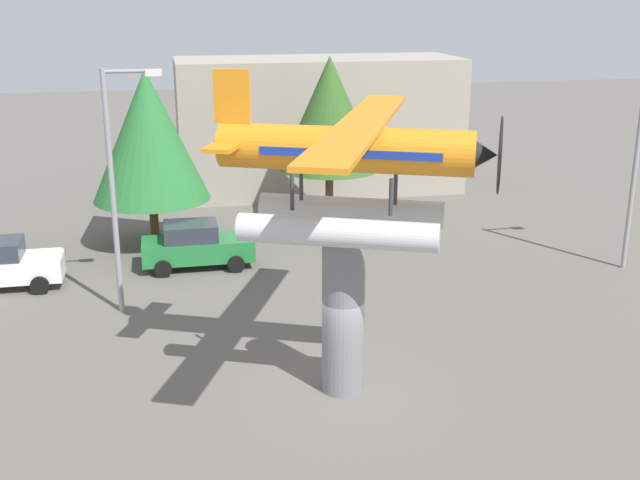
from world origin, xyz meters
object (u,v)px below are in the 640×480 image
car_mid_green (196,245)px  streetlight_primary (118,175)px  display_pedestal (343,314)px  tree_center_back (330,114)px  car_near_white (0,264)px  floatplane_monument (350,169)px  storefront_building (318,125)px  tree_east (149,136)px

car_mid_green → streetlight_primary: bearing=-122.3°
display_pedestal → tree_center_back: size_ratio=0.57×
car_near_white → car_mid_green: 6.99m
floatplane_monument → storefront_building: 22.49m
car_near_white → storefront_building: size_ratio=0.29×
display_pedestal → storefront_building: 22.36m
storefront_building → tree_east: (-8.60, -8.36, 1.16)m
car_near_white → tree_center_back: size_ratio=0.56×
car_near_white → car_mid_green: size_ratio=1.00×
streetlight_primary → tree_center_back: bearing=45.4°
car_mid_green → tree_east: size_ratio=0.58×
streetlight_primary → storefront_building: streetlight_primary is taller
floatplane_monument → tree_east: size_ratio=1.38×
display_pedestal → car_near_white: display_pedestal is taller
floatplane_monument → tree_east: (-4.95, 13.69, -1.36)m
car_mid_green → streetlight_primary: 5.92m
car_mid_green → streetlight_primary: streetlight_primary is taller
tree_center_back → tree_east: bearing=-166.6°
floatplane_monument → storefront_building: (3.65, 22.05, -2.52)m
car_mid_green → tree_center_back: (6.25, 4.93, 4.11)m
storefront_building → tree_east: tree_east is taller
car_near_white → display_pedestal: bearing=-43.5°
floatplane_monument → tree_east: floatplane_monument is taller
floatplane_monument → tree_center_back: bearing=102.6°
tree_center_back → storefront_building: bearing=83.0°
car_near_white → streetlight_primary: bearing=-34.2°
display_pedestal → streetlight_primary: streetlight_primary is taller
car_mid_green → tree_center_back: bearing=38.3°
floatplane_monument → display_pedestal: bearing=-180.0°
car_mid_green → tree_east: bearing=116.9°
floatplane_monument → streetlight_primary: (-5.86, 6.71, -1.39)m
display_pedestal → tree_center_back: tree_center_back is taller
storefront_building → car_near_white: bearing=-138.6°
car_near_white → streetlight_primary: 6.54m
storefront_building → tree_center_back: (-0.80, -6.50, 1.54)m
display_pedestal → storefront_building: storefront_building is taller
car_near_white → storefront_building: 18.80m
floatplane_monument → streetlight_primary: size_ratio=1.27×
streetlight_primary → car_mid_green: bearing=57.7°
floatplane_monument → tree_east: bearing=132.9°
storefront_building → tree_center_back: size_ratio=1.95×
display_pedestal → floatplane_monument: size_ratio=0.43×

